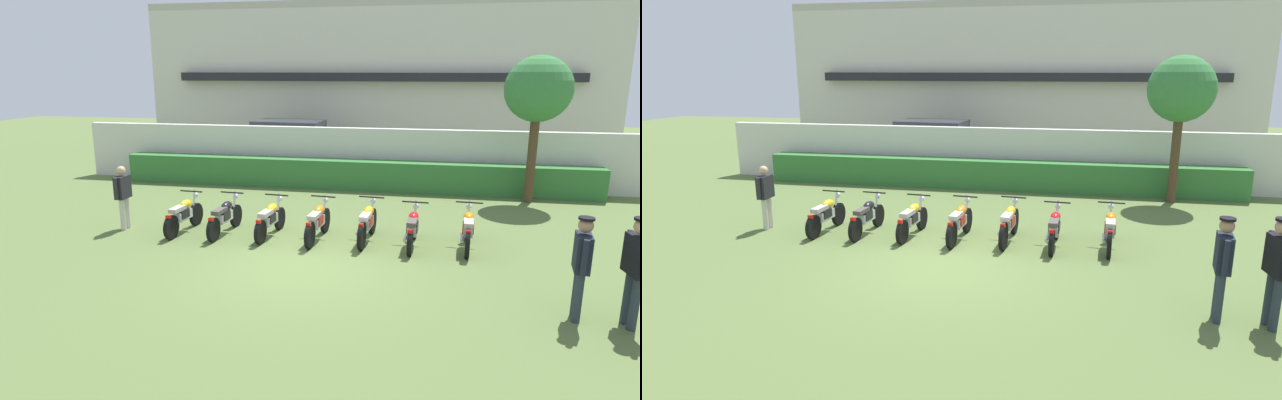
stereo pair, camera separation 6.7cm
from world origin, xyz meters
The scene contains 16 objects.
ground centered at (0.00, 0.00, 0.00)m, with size 60.00×60.00×0.00m, color #566B38.
building centered at (0.00, 16.63, 3.39)m, with size 20.60×6.50×6.78m.
compound_wall centered at (0.00, 7.94, 0.98)m, with size 19.57×0.30×1.96m, color silver.
hedge_row centered at (0.00, 7.24, 0.48)m, with size 15.66×0.70×0.97m, color #337033.
parked_car centered at (-2.87, 10.80, 0.94)m, with size 4.64×2.38×1.89m.
tree_near_inspector centered at (5.50, 6.52, 3.29)m, with size 1.90×1.90×4.29m.
motorcycle_in_row_0 centered at (-3.33, 1.68, 0.44)m, with size 0.60×1.79×0.95m.
motorcycle_in_row_1 centered at (-2.29, 1.73, 0.44)m, with size 0.60×1.84×0.94m.
motorcycle_in_row_2 centered at (-1.15, 1.74, 0.44)m, with size 0.60×1.78×0.94m.
motorcycle_in_row_3 centered at (0.01, 1.70, 0.45)m, with size 0.60×1.86×0.96m.
motorcycle_in_row_4 centered at (1.16, 1.82, 0.45)m, with size 0.60×1.88×0.97m.
motorcycle_in_row_5 centered at (2.19, 1.64, 0.44)m, with size 0.60×1.80×0.94m.
motorcycle_in_row_6 centered at (3.40, 1.74, 0.46)m, with size 0.60×1.86×0.97m.
inspector_person centered at (-4.88, 1.64, 0.94)m, with size 0.22×0.65×1.60m.
officer_0 centered at (4.85, -1.46, 1.01)m, with size 0.29×0.67×1.70m.
officer_1 centered at (5.59, -1.58, 1.05)m, with size 0.28×0.69×1.76m.
Camera 1 is at (2.36, -9.87, 3.90)m, focal length 29.69 mm.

